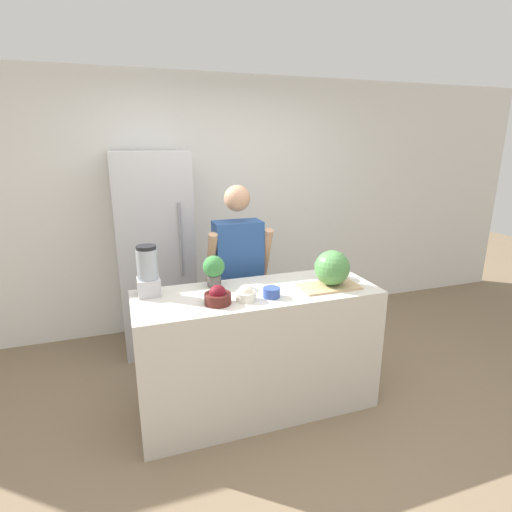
# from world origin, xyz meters

# --- Properties ---
(ground_plane) EXTENTS (14.00, 14.00, 0.00)m
(ground_plane) POSITION_xyz_m (0.00, 0.00, 0.00)
(ground_plane) COLOR #7F6B51
(wall_back) EXTENTS (8.00, 0.06, 2.60)m
(wall_back) POSITION_xyz_m (0.00, 1.96, 1.30)
(wall_back) COLOR white
(wall_back) RESTS_ON ground_plane
(counter_island) EXTENTS (1.72, 0.63, 0.93)m
(counter_island) POSITION_xyz_m (0.00, 0.31, 0.47)
(counter_island) COLOR beige
(counter_island) RESTS_ON ground_plane
(refrigerator) EXTENTS (0.67, 0.69, 1.87)m
(refrigerator) POSITION_xyz_m (-0.59, 1.58, 0.94)
(refrigerator) COLOR #B7B7BC
(refrigerator) RESTS_ON ground_plane
(person) EXTENTS (0.53, 0.26, 1.62)m
(person) POSITION_xyz_m (0.02, 0.88, 0.83)
(person) COLOR #333338
(person) RESTS_ON ground_plane
(cutting_board) EXTENTS (0.43, 0.24, 0.01)m
(cutting_board) POSITION_xyz_m (0.51, 0.22, 0.94)
(cutting_board) COLOR tan
(cutting_board) RESTS_ON counter_island
(watermelon) EXTENTS (0.25, 0.25, 0.25)m
(watermelon) POSITION_xyz_m (0.54, 0.24, 1.07)
(watermelon) COLOR #4C8C47
(watermelon) RESTS_ON cutting_board
(bowl_cherries) EXTENTS (0.17, 0.17, 0.13)m
(bowl_cherries) POSITION_xyz_m (-0.32, 0.19, 0.98)
(bowl_cherries) COLOR #511E19
(bowl_cherries) RESTS_ON counter_island
(bowl_cream) EXTENTS (0.13, 0.13, 0.11)m
(bowl_cream) POSITION_xyz_m (-0.13, 0.18, 0.97)
(bowl_cream) COLOR white
(bowl_cream) RESTS_ON counter_island
(bowl_small_blue) EXTENTS (0.12, 0.12, 0.07)m
(bowl_small_blue) POSITION_xyz_m (0.05, 0.18, 0.96)
(bowl_small_blue) COLOR #334C9E
(bowl_small_blue) RESTS_ON counter_island
(blender) EXTENTS (0.15, 0.15, 0.35)m
(blender) POSITION_xyz_m (-0.73, 0.49, 1.10)
(blender) COLOR #B7B7BC
(blender) RESTS_ON counter_island
(potted_plant) EXTENTS (0.16, 0.16, 0.23)m
(potted_plant) POSITION_xyz_m (-0.26, 0.52, 1.06)
(potted_plant) COLOR #514C47
(potted_plant) RESTS_ON counter_island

